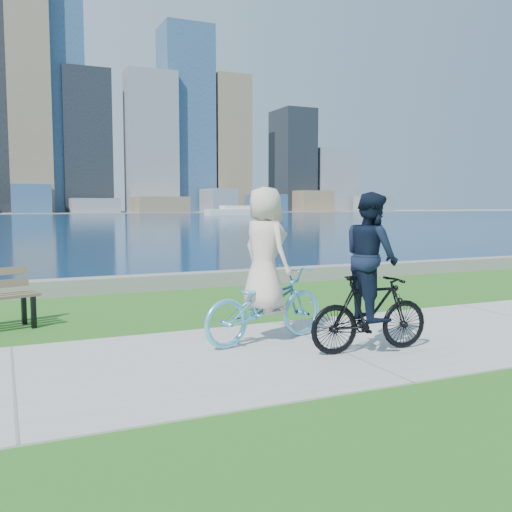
{
  "coord_description": "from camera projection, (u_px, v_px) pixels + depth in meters",
  "views": [
    {
      "loc": [
        -4.05,
        -6.61,
        1.97
      ],
      "look_at": [
        -0.18,
        2.07,
        1.1
      ],
      "focal_mm": 40.0,
      "sensor_mm": 36.0,
      "label": 1
    }
  ],
  "objects": [
    {
      "name": "cyclist_man",
      "position": [
        371.0,
        285.0,
        7.47
      ],
      "size": [
        0.69,
        1.73,
        2.1
      ],
      "rotation": [
        0.0,
        0.0,
        1.48
      ],
      "color": "black",
      "rests_on": "ground"
    },
    {
      "name": "city_skyline",
      "position": [
        46.0,
        114.0,
        125.83
      ],
      "size": [
        179.24,
        21.99,
        76.0
      ],
      "color": "black",
      "rests_on": "ground"
    },
    {
      "name": "concrete_path",
      "position": [
        329.0,
        347.0,
        7.83
      ],
      "size": [
        80.0,
        3.5,
        0.02
      ],
      "primitive_type": "cube",
      "color": "#A0A19C",
      "rests_on": "ground"
    },
    {
      "name": "far_shore",
      "position": [
        22.0,
        213.0,
        126.06
      ],
      "size": [
        320.0,
        30.0,
        0.12
      ],
      "primitive_type": "cube",
      "color": "gray",
      "rests_on": "ground"
    },
    {
      "name": "cyclist_woman",
      "position": [
        265.0,
        285.0,
        8.02
      ],
      "size": [
        1.12,
        2.12,
        2.19
      ],
      "rotation": [
        0.0,
        0.0,
        1.79
      ],
      "color": "#60C1EB",
      "rests_on": "ground"
    },
    {
      "name": "ferry_far",
      "position": [
        241.0,
        211.0,
        102.02
      ],
      "size": [
        12.84,
        3.67,
        1.74
      ],
      "color": "silver",
      "rests_on": "ground"
    },
    {
      "name": "ground",
      "position": [
        329.0,
        348.0,
        7.83
      ],
      "size": [
        320.0,
        320.0,
        0.0
      ],
      "primitive_type": "plane",
      "color": "#225C18",
      "rests_on": "ground"
    },
    {
      "name": "bay_water",
      "position": [
        36.0,
        219.0,
        73.31
      ],
      "size": [
        320.0,
        131.0,
        0.01
      ],
      "primitive_type": "cube",
      "color": "#0C2A4D",
      "rests_on": "ground"
    },
    {
      "name": "seawall",
      "position": [
        192.0,
        280.0,
        13.46
      ],
      "size": [
        90.0,
        0.5,
        0.35
      ],
      "primitive_type": "cube",
      "color": "slate",
      "rests_on": "ground"
    }
  ]
}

